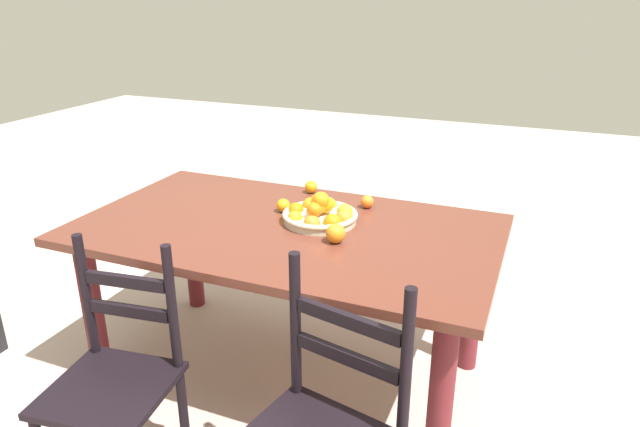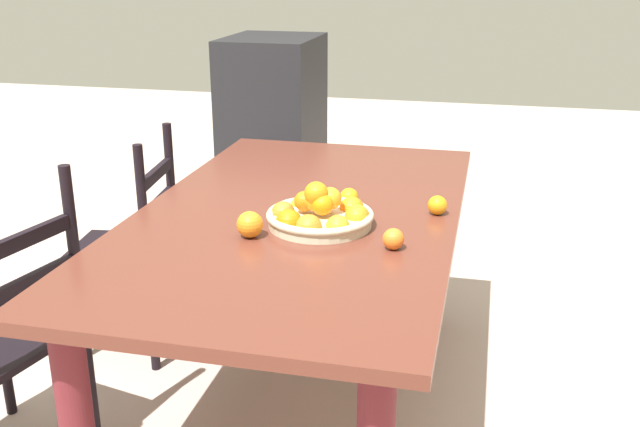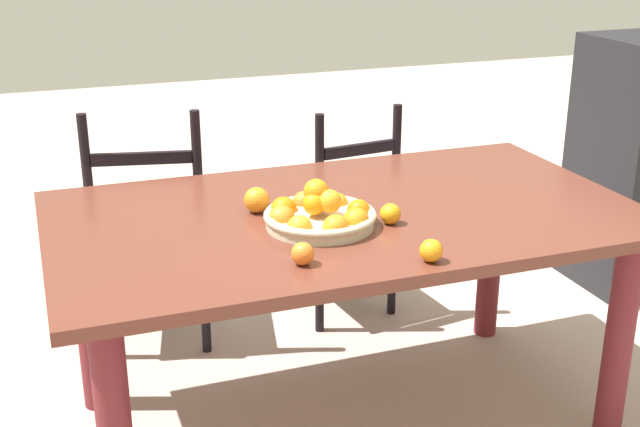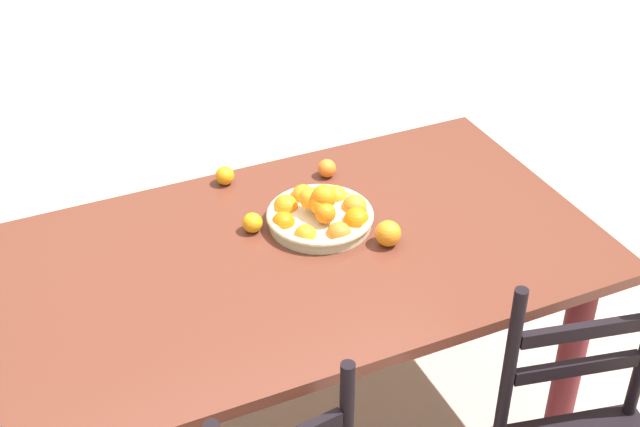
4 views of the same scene
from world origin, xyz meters
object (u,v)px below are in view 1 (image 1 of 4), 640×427
(orange_loose_2, at_px, (311,187))
(orange_loose_3, at_px, (336,233))
(chair_near_window, at_px, (116,381))
(fruit_bowl, at_px, (321,214))
(dining_table, at_px, (286,250))
(orange_loose_1, at_px, (283,205))
(orange_loose_0, at_px, (367,202))

(orange_loose_2, distance_m, orange_loose_3, 0.62)
(chair_near_window, xyz_separation_m, fruit_bowl, (-0.42, -0.89, 0.38))
(dining_table, height_order, fruit_bowl, fruit_bowl)
(fruit_bowl, height_order, orange_loose_1, fruit_bowl)
(orange_loose_1, bearing_deg, chair_near_window, 77.14)
(dining_table, distance_m, orange_loose_3, 0.31)
(dining_table, height_order, orange_loose_0, orange_loose_0)
(fruit_bowl, bearing_deg, orange_loose_0, -118.61)
(orange_loose_1, height_order, orange_loose_2, same)
(orange_loose_3, bearing_deg, dining_table, -16.99)
(orange_loose_2, bearing_deg, orange_loose_3, 122.32)
(orange_loose_1, relative_size, orange_loose_2, 1.00)
(fruit_bowl, bearing_deg, orange_loose_1, -13.98)
(orange_loose_3, bearing_deg, fruit_bowl, -52.26)
(fruit_bowl, relative_size, orange_loose_2, 5.32)
(dining_table, xyz_separation_m, orange_loose_0, (-0.26, -0.35, 0.15))
(orange_loose_0, bearing_deg, fruit_bowl, 61.39)
(fruit_bowl, xyz_separation_m, orange_loose_2, (0.19, -0.34, -0.01))
(orange_loose_0, distance_m, orange_loose_3, 0.43)
(fruit_bowl, distance_m, orange_loose_0, 0.28)
(dining_table, distance_m, chair_near_window, 0.87)
(fruit_bowl, distance_m, orange_loose_2, 0.39)
(dining_table, height_order, orange_loose_2, orange_loose_2)
(dining_table, bearing_deg, orange_loose_0, -126.56)
(chair_near_window, bearing_deg, dining_table, 61.99)
(orange_loose_1, bearing_deg, dining_table, 118.93)
(dining_table, xyz_separation_m, orange_loose_1, (0.08, -0.15, 0.15))
(chair_near_window, height_order, fruit_bowl, chair_near_window)
(orange_loose_1, bearing_deg, orange_loose_3, 146.20)
(chair_near_window, distance_m, orange_loose_1, 1.03)
(fruit_bowl, xyz_separation_m, orange_loose_3, (-0.14, 0.18, 0.00))
(orange_loose_0, relative_size, orange_loose_1, 0.99)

